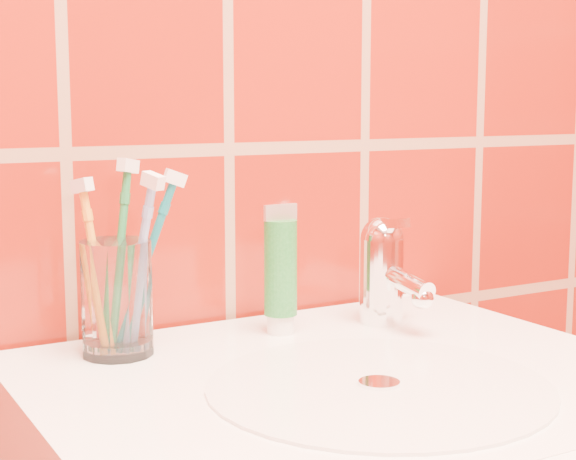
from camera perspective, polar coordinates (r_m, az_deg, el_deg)
glass_tumbler at (r=0.87m, az=-11.02°, el=-4.35°), size 0.09×0.09×0.11m
toothpaste_tube at (r=0.93m, az=-0.49°, el=-2.82°), size 0.04×0.03×0.14m
faucet at (r=0.98m, az=6.23°, el=-2.39°), size 0.05×0.11×0.12m
toothbrush_0 at (r=0.88m, az=-10.84°, el=-1.69°), size 0.09×0.08×0.20m
toothbrush_1 at (r=0.88m, az=-9.19°, el=-2.07°), size 0.11×0.10×0.18m
toothbrush_2 at (r=0.85m, az=-9.64°, el=-2.31°), size 0.08×0.11×0.20m
toothbrush_3 at (r=0.87m, az=-12.27°, el=-2.44°), size 0.07×0.10×0.19m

